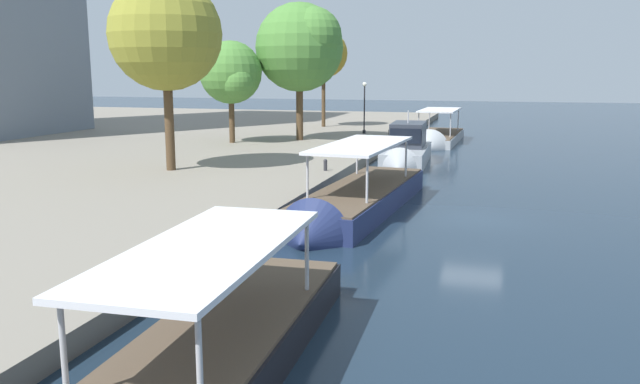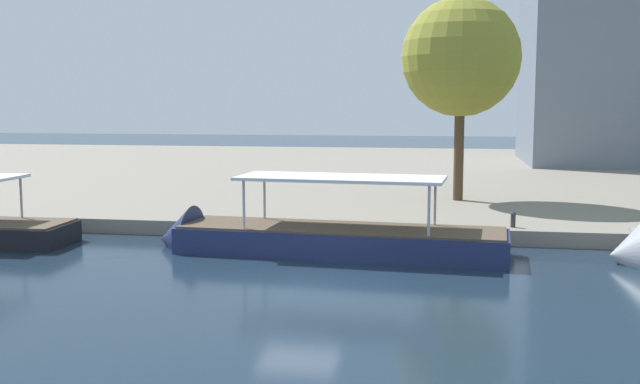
% 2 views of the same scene
% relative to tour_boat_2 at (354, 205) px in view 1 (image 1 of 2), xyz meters
% --- Properties ---
extents(ground_plane, '(220.00, 220.00, 0.00)m').
position_rel_tour_boat_2_xyz_m(ground_plane, '(0.39, -5.01, -0.40)').
color(ground_plane, '#192838').
extents(tour_boat_2, '(13.78, 3.93, 4.07)m').
position_rel_tour_boat_2_xyz_m(tour_boat_2, '(0.00, 0.00, 0.00)').
color(tour_boat_2, navy).
rests_on(tour_boat_2, ground_plane).
extents(motor_yacht_3, '(9.87, 3.06, 4.47)m').
position_rel_tour_boat_2_xyz_m(motor_yacht_3, '(15.58, 0.11, 0.33)').
color(motor_yacht_3, '#9EA3A8').
rests_on(motor_yacht_3, ground_plane).
extents(tour_boat_4, '(12.53, 3.56, 4.19)m').
position_rel_tour_boat_2_xyz_m(tour_boat_4, '(28.90, -0.51, -0.14)').
color(tour_boat_4, '#9EA3A8').
rests_on(tour_boat_4, ground_plane).
extents(mooring_bollard_0, '(0.22, 0.22, 0.65)m').
position_rel_tour_boat_2_xyz_m(mooring_bollard_0, '(7.64, 3.42, 0.59)').
color(mooring_bollard_0, '#2D2D33').
rests_on(mooring_bollard_0, dock_promenade).
extents(mooring_bollard_1, '(0.24, 0.24, 0.68)m').
position_rel_tour_boat_2_xyz_m(mooring_bollard_1, '(26.73, 3.18, 0.60)').
color(mooring_bollard_1, '#2D2D33').
rests_on(mooring_bollard_1, dock_promenade).
extents(lamp_post, '(0.38, 0.38, 4.50)m').
position_rel_tour_boat_2_xyz_m(lamp_post, '(29.48, 5.95, 2.91)').
color(lamp_post, black).
rests_on(lamp_post, dock_promenade).
extents(tree_0, '(4.74, 4.78, 7.72)m').
position_rel_tour_boat_2_xyz_m(tree_0, '(19.32, 13.91, 5.51)').
color(tree_0, '#4C3823').
rests_on(tree_0, dock_promenade).
extents(tree_1, '(4.68, 4.68, 9.46)m').
position_rel_tour_boat_2_xyz_m(tree_1, '(35.62, 11.26, 7.26)').
color(tree_1, '#4C3823').
rests_on(tree_1, dock_promenade).
extents(tree_2, '(6.11, 6.11, 10.47)m').
position_rel_tour_boat_2_xyz_m(tree_2, '(5.40, 11.96, 7.65)').
color(tree_2, '#4C3823').
rests_on(tree_2, dock_promenade).
extents(tree_3, '(6.90, 6.97, 10.72)m').
position_rel_tour_boat_2_xyz_m(tree_3, '(22.57, 9.42, 7.59)').
color(tree_3, '#4C3823').
rests_on(tree_3, dock_promenade).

